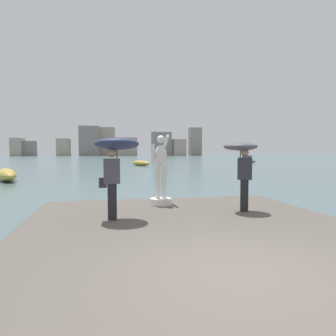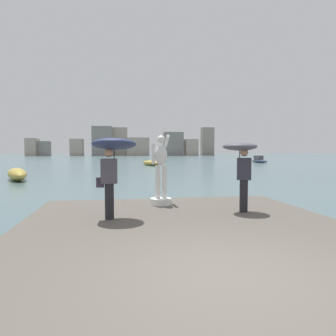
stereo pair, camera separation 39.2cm
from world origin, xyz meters
TOP-DOWN VIEW (x-y plane):
  - ground_plane at (0.00, 40.00)m, footprint 400.00×400.00m
  - pier at (0.00, 1.89)m, footprint 7.54×9.78m
  - statue_white_figure at (-0.19, 5.50)m, footprint 0.68×0.90m
  - onlooker_left at (-1.62, 3.70)m, footprint 1.16×1.18m
  - onlooker_right at (1.83, 4.07)m, footprint 1.21×1.21m
  - boat_near at (23.17, 47.43)m, footprint 1.60×4.91m
  - boat_far at (-8.63, 19.23)m, footprint 2.82×4.74m
  - boat_leftward at (3.02, 39.77)m, footprint 2.88×4.86m
  - distant_skyline at (2.17, 134.71)m, footprint 82.31×14.22m

SIDE VIEW (x-z plane):
  - ground_plane at x=0.00m, z-range 0.00..0.00m
  - pier at x=0.00m, z-range 0.00..0.40m
  - boat_leftward at x=3.02m, z-range 0.00..0.74m
  - boat_far at x=-8.63m, z-range 0.00..0.87m
  - boat_near at x=23.17m, z-range -0.18..1.08m
  - statue_white_figure at x=-0.19m, z-range 0.14..2.32m
  - onlooker_right at x=1.83m, z-range 0.93..2.83m
  - onlooker_left at x=-1.62m, z-range 0.98..3.00m
  - distant_skyline at x=2.17m, z-range -1.44..11.66m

